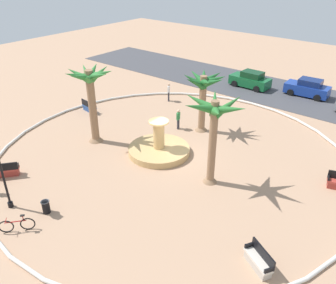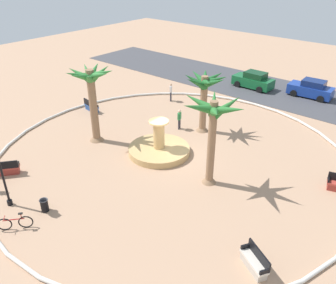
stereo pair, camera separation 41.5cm
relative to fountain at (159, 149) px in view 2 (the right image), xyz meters
name	(u,v)px [view 2 (the right image)]	position (x,y,z in m)	size (l,w,h in m)	color
ground_plane	(172,156)	(0.91, 0.27, -0.34)	(80.00, 80.00, 0.00)	tan
plaza_curb	(172,155)	(0.91, 0.27, -0.24)	(23.50, 23.50, 0.20)	silver
street_asphalt	(276,92)	(0.91, 16.42, -0.32)	(48.00, 8.00, 0.03)	#424247
fountain	(159,149)	(0.00, 0.00, 0.00)	(4.17, 4.17, 2.44)	tan
palm_tree_near_fountain	(91,87)	(-4.71, -1.54, 3.72)	(3.27, 3.30, 5.56)	#8E6B4C
palm_tree_by_curb	(213,121)	(4.57, -0.68, 3.69)	(3.73, 3.46, 5.46)	#8E6B4C
palm_tree_mid_plaza	(204,89)	(0.26, 4.72, 3.07)	(3.28, 3.22, 4.61)	#8E6B4C
bench_east	(254,263)	(9.75, -4.82, 0.01)	(1.63, 1.24, 1.00)	beige
bench_west	(91,107)	(-9.29, 1.67, 0.01)	(1.65, 0.72, 1.00)	#335BA8
bench_north	(6,169)	(-5.48, -8.04, 0.01)	(1.37, 1.57, 1.00)	#B73D33
lamppost	(0,166)	(-2.50, -9.43, 2.17)	(0.32, 0.32, 4.29)	black
trash_bin	(44,205)	(-0.59, -8.48, 0.05)	(0.46, 0.46, 0.73)	black
bicycle_red_frame	(15,223)	(-0.46, -10.19, 0.05)	(1.14, 1.37, 0.94)	black
person_cyclist_photo	(179,118)	(-1.29, 3.82, 0.56)	(0.30, 0.51, 1.60)	#33333D
person_pedestrian_stroll	(171,91)	(-5.52, 7.86, 0.60)	(0.36, 0.45, 1.68)	#33333D
parked_car_leftmost	(253,80)	(-1.46, 15.94, 0.44)	(4.04, 2.00, 1.67)	#145B2D
parked_car_second	(311,89)	(3.89, 17.18, 0.44)	(4.08, 2.08, 1.67)	navy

